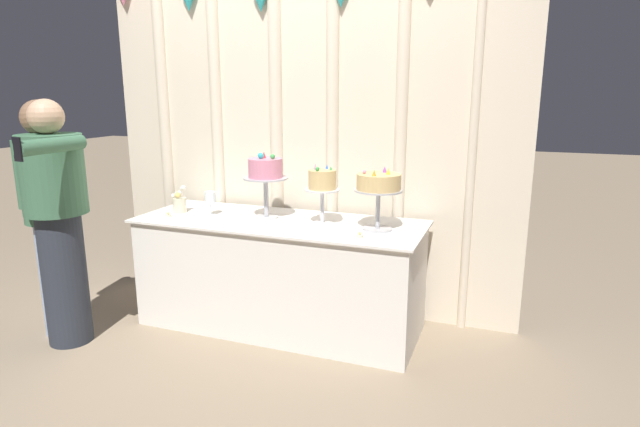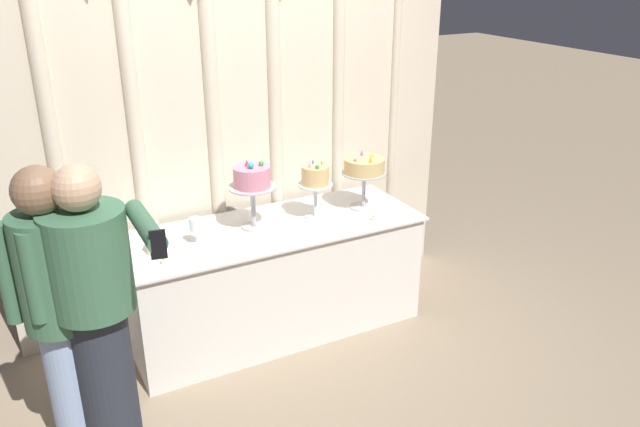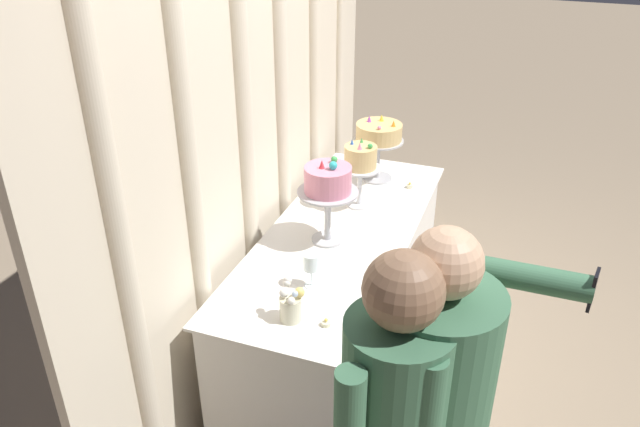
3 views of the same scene
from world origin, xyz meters
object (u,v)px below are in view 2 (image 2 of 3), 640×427
object	(u,v)px
wine_glass	(195,225)
flower_vase	(154,241)
tealight_near_left	(374,218)
guest_man_dark_suit	(59,309)
cake_table	(274,278)
cake_display_rightmost	(364,169)
tealight_far_left	(164,261)
cake_display_center	(315,179)
cake_display_leftmost	(252,180)
guest_girl_blue_dress	(96,312)

from	to	relation	value
wine_glass	flower_vase	distance (m)	0.25
tealight_near_left	guest_man_dark_suit	world-z (taller)	guest_man_dark_suit
flower_vase	guest_man_dark_suit	distance (m)	0.81
tealight_near_left	guest_man_dark_suit	size ratio (longest dim) A/B	0.03
cake_table	cake_display_rightmost	world-z (taller)	cake_display_rightmost
cake_display_rightmost	tealight_far_left	distance (m)	1.44
cake_display_center	flower_vase	size ratio (longest dim) A/B	2.04
cake_display_center	wine_glass	world-z (taller)	cake_display_center
cake_display_leftmost	flower_vase	bearing A→B (deg)	-173.87
cake_table	cake_display_leftmost	xyz separation A→B (m)	(-0.11, 0.04, 0.68)
wine_glass	guest_man_dark_suit	world-z (taller)	guest_man_dark_suit
flower_vase	tealight_far_left	bearing A→B (deg)	-86.15
cake_display_rightmost	wine_glass	bearing A→B (deg)	-178.80
cake_table	tealight_far_left	xyz separation A→B (m)	(-0.74, -0.18, 0.38)
cake_display_rightmost	flower_vase	size ratio (longest dim) A/B	2.02
cake_display_rightmost	guest_girl_blue_dress	bearing A→B (deg)	-159.69
tealight_far_left	guest_girl_blue_dress	bearing A→B (deg)	-131.07
cake_table	cake_display_rightmost	bearing A→B (deg)	-0.22
tealight_far_left	guest_girl_blue_dress	world-z (taller)	guest_girl_blue_dress
flower_vase	guest_girl_blue_dress	size ratio (longest dim) A/B	0.12
cake_table	guest_man_dark_suit	distance (m)	1.52
cake_display_center	tealight_far_left	size ratio (longest dim) A/B	9.64
cake_display_rightmost	cake_table	bearing A→B (deg)	179.78
cake_display_leftmost	wine_glass	bearing A→B (deg)	-170.88
cake_display_rightmost	wine_glass	size ratio (longest dim) A/B	2.34
cake_display_leftmost	tealight_far_left	size ratio (longest dim) A/B	10.94
tealight_far_left	cake_display_leftmost	bearing A→B (deg)	19.07
cake_display_center	guest_man_dark_suit	bearing A→B (deg)	-159.90
tealight_near_left	tealight_far_left	bearing A→B (deg)	178.58
wine_glass	tealight_near_left	world-z (taller)	wine_glass
cake_display_leftmost	guest_man_dark_suit	bearing A→B (deg)	-152.47
guest_man_dark_suit	guest_girl_blue_dress	bearing A→B (deg)	-30.65
wine_glass	tealight_far_left	distance (m)	0.30
cake_display_center	cake_table	bearing A→B (deg)	179.66
cake_table	tealight_far_left	distance (m)	0.85
flower_vase	cake_table	bearing A→B (deg)	2.51
tealight_near_left	guest_girl_blue_dress	world-z (taller)	guest_girl_blue_dress
cake_table	cake_display_leftmost	distance (m)	0.69
cake_display_leftmost	guest_man_dark_suit	distance (m)	1.38
cake_table	cake_display_center	distance (m)	0.71
guest_girl_blue_dress	tealight_far_left	bearing A→B (deg)	48.93
cake_table	tealight_near_left	size ratio (longest dim) A/B	48.60
tealight_far_left	cake_display_rightmost	bearing A→B (deg)	7.27
cake_display_leftmost	wine_glass	size ratio (longest dim) A/B	2.67
cake_table	guest_girl_blue_dress	distance (m)	1.43
wine_glass	tealight_far_left	xyz separation A→B (m)	(-0.24, -0.15, -0.11)
wine_glass	tealight_near_left	size ratio (longest dim) A/B	4.20
cake_display_leftmost	guest_girl_blue_dress	world-z (taller)	guest_girl_blue_dress
cake_display_center	wine_glass	size ratio (longest dim) A/B	2.36
cake_display_center	cake_display_leftmost	bearing A→B (deg)	174.78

